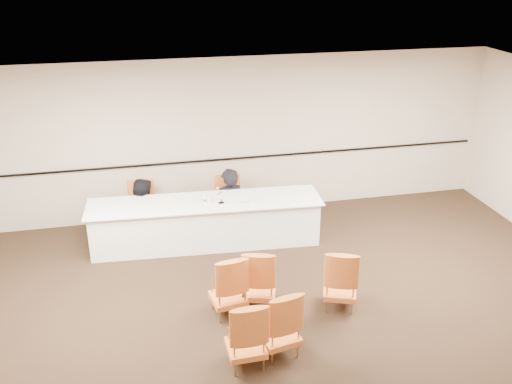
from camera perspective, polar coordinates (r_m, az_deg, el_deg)
floor at (r=7.90m, az=3.47°, el=-13.92°), size 10.00×10.00×0.00m
ceiling at (r=6.54m, az=4.10°, el=7.52°), size 10.00×10.00×0.00m
wall_back at (r=10.70m, az=-2.24°, el=5.46°), size 10.00×0.04×3.00m
wall_rail at (r=10.79m, az=-2.17°, el=3.37°), size 9.80×0.04×0.03m
panel_table at (r=9.89m, az=-5.04°, el=-3.07°), size 4.02×1.16×0.80m
panelist_main at (r=10.49m, az=-2.71°, el=-1.97°), size 0.69×0.54×1.69m
panelist_main_chair at (r=10.41m, az=-2.73°, el=-1.12°), size 0.53×0.53×0.95m
panelist_second at (r=10.48m, az=-11.23°, el=-2.81°), size 0.95×0.85×1.61m
panelist_second_chair at (r=10.38m, az=-11.32°, el=-1.66°), size 0.53×0.53×0.95m
papers at (r=9.65m, az=-2.78°, el=-1.06°), size 0.34×0.28×0.00m
microphone at (r=9.58m, az=-3.51°, el=-0.44°), size 0.14×0.20×0.26m
water_bottle at (r=9.62m, az=-5.17°, el=-0.55°), size 0.08×0.08×0.21m
drinking_glass at (r=9.66m, az=-4.70°, el=-0.77°), size 0.08×0.08×0.10m
coffee_cup at (r=9.61m, az=-0.42°, el=-0.75°), size 0.09×0.09×0.12m
aud_chair_front_left at (r=8.00m, az=-2.83°, el=-9.21°), size 0.56×0.56×0.95m
aud_chair_front_mid at (r=8.14m, az=0.34°, el=-8.57°), size 0.62×0.62×0.95m
aud_chair_front_right at (r=8.22m, az=8.45°, el=-8.49°), size 0.64×0.64×0.95m
aud_chair_back_left at (r=7.11m, az=-1.04°, el=-13.87°), size 0.51×0.51×0.95m
aud_chair_back_mid at (r=7.29m, az=2.31°, el=-12.83°), size 0.59×0.59×0.95m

